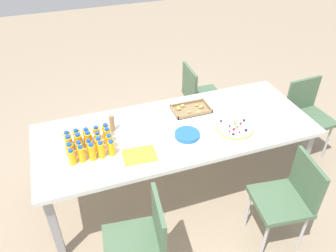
% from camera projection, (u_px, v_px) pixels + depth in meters
% --- Properties ---
extents(ground_plane, '(12.00, 12.00, 0.00)m').
position_uv_depth(ground_plane, '(175.00, 187.00, 3.36)').
color(ground_plane, gray).
extents(party_table, '(2.40, 0.94, 0.73)m').
position_uv_depth(party_table, '(176.00, 133.00, 2.96)').
color(party_table, white).
rests_on(party_table, ground_plane).
extents(chair_end, '(0.42, 0.42, 0.83)m').
position_uv_depth(chair_end, '(307.00, 112.00, 3.55)').
color(chair_end, '#4C6B4C').
rests_on(chair_end, ground_plane).
extents(chair_near_right, '(0.45, 0.45, 0.83)m').
position_uv_depth(chair_near_right, '(289.00, 196.00, 2.61)').
color(chair_near_right, '#4C6B4C').
rests_on(chair_near_right, ground_plane).
extents(chair_near_left, '(0.44, 0.44, 0.83)m').
position_uv_depth(chair_near_left, '(143.00, 239.00, 2.30)').
color(chair_near_left, '#4C6B4C').
rests_on(chair_near_left, ground_plane).
extents(chair_far_right, '(0.41, 0.41, 0.83)m').
position_uv_depth(chair_far_right, '(199.00, 93.00, 3.84)').
color(chair_far_right, '#4C6B4C').
rests_on(chair_far_right, ground_plane).
extents(juice_bottle_0, '(0.05, 0.05, 0.14)m').
position_uv_depth(juice_bottle_0, '(72.00, 157.00, 2.53)').
color(juice_bottle_0, '#FAAE14').
rests_on(juice_bottle_0, party_table).
extents(juice_bottle_1, '(0.05, 0.05, 0.15)m').
position_uv_depth(juice_bottle_1, '(82.00, 154.00, 2.55)').
color(juice_bottle_1, '#FAAE14').
rests_on(juice_bottle_1, party_table).
extents(juice_bottle_2, '(0.06, 0.06, 0.15)m').
position_uv_depth(juice_bottle_2, '(92.00, 152.00, 2.57)').
color(juice_bottle_2, '#FAAA14').
rests_on(juice_bottle_2, party_table).
extents(juice_bottle_3, '(0.05, 0.05, 0.15)m').
position_uv_depth(juice_bottle_3, '(101.00, 150.00, 2.59)').
color(juice_bottle_3, '#FAAE14').
rests_on(juice_bottle_3, party_table).
extents(juice_bottle_4, '(0.05, 0.05, 0.14)m').
position_uv_depth(juice_bottle_4, '(112.00, 148.00, 2.62)').
color(juice_bottle_4, '#FAAE14').
rests_on(juice_bottle_4, party_table).
extents(juice_bottle_5, '(0.06, 0.06, 0.14)m').
position_uv_depth(juice_bottle_5, '(70.00, 151.00, 2.59)').
color(juice_bottle_5, '#F9AA14').
rests_on(juice_bottle_5, party_table).
extents(juice_bottle_6, '(0.05, 0.05, 0.14)m').
position_uv_depth(juice_bottle_6, '(80.00, 149.00, 2.60)').
color(juice_bottle_6, '#F9AE14').
rests_on(juice_bottle_6, party_table).
extents(juice_bottle_7, '(0.05, 0.05, 0.13)m').
position_uv_depth(juice_bottle_7, '(89.00, 147.00, 2.63)').
color(juice_bottle_7, '#F9AB14').
rests_on(juice_bottle_7, party_table).
extents(juice_bottle_8, '(0.06, 0.06, 0.14)m').
position_uv_depth(juice_bottle_8, '(99.00, 145.00, 2.64)').
color(juice_bottle_8, '#FBAD14').
rests_on(juice_bottle_8, party_table).
extents(juice_bottle_9, '(0.05, 0.05, 0.14)m').
position_uv_depth(juice_bottle_9, '(110.00, 143.00, 2.66)').
color(juice_bottle_9, '#F8AC14').
rests_on(juice_bottle_9, party_table).
extents(juice_bottle_10, '(0.06, 0.06, 0.15)m').
position_uv_depth(juice_bottle_10, '(69.00, 144.00, 2.64)').
color(juice_bottle_10, '#F9AD14').
rests_on(juice_bottle_10, party_table).
extents(juice_bottle_11, '(0.06, 0.06, 0.15)m').
position_uv_depth(juice_bottle_11, '(79.00, 142.00, 2.66)').
color(juice_bottle_11, '#FAAE14').
rests_on(juice_bottle_11, party_table).
extents(juice_bottle_12, '(0.06, 0.06, 0.15)m').
position_uv_depth(juice_bottle_12, '(89.00, 140.00, 2.68)').
color(juice_bottle_12, '#F9AF14').
rests_on(juice_bottle_12, party_table).
extents(juice_bottle_13, '(0.05, 0.05, 0.13)m').
position_uv_depth(juice_bottle_13, '(98.00, 140.00, 2.70)').
color(juice_bottle_13, '#FAAE14').
rests_on(juice_bottle_13, party_table).
extents(juice_bottle_14, '(0.06, 0.06, 0.15)m').
position_uv_depth(juice_bottle_14, '(108.00, 136.00, 2.73)').
color(juice_bottle_14, '#F9AA14').
rests_on(juice_bottle_14, party_table).
extents(juice_bottle_15, '(0.06, 0.06, 0.15)m').
position_uv_depth(juice_bottle_15, '(68.00, 139.00, 2.69)').
color(juice_bottle_15, '#F9AD14').
rests_on(juice_bottle_15, party_table).
extents(juice_bottle_16, '(0.06, 0.06, 0.14)m').
position_uv_depth(juice_bottle_16, '(77.00, 137.00, 2.72)').
color(juice_bottle_16, '#F9AF14').
rests_on(juice_bottle_16, party_table).
extents(juice_bottle_17, '(0.06, 0.06, 0.14)m').
position_uv_depth(juice_bottle_17, '(87.00, 136.00, 2.74)').
color(juice_bottle_17, '#F9AE14').
rests_on(juice_bottle_17, party_table).
extents(juice_bottle_18, '(0.06, 0.06, 0.14)m').
position_uv_depth(juice_bottle_18, '(97.00, 134.00, 2.76)').
color(juice_bottle_18, '#FAAF14').
rests_on(juice_bottle_18, party_table).
extents(juice_bottle_19, '(0.06, 0.06, 0.14)m').
position_uv_depth(juice_bottle_19, '(106.00, 131.00, 2.78)').
color(juice_bottle_19, '#FAAF14').
rests_on(juice_bottle_19, party_table).
extents(fruit_pizza, '(0.33, 0.33, 0.05)m').
position_uv_depth(fruit_pizza, '(235.00, 127.00, 2.91)').
color(fruit_pizza, tan).
rests_on(fruit_pizza, party_table).
extents(snack_tray, '(0.35, 0.22, 0.04)m').
position_uv_depth(snack_tray, '(191.00, 109.00, 3.14)').
color(snack_tray, olive).
rests_on(snack_tray, party_table).
extents(plate_stack, '(0.21, 0.21, 0.03)m').
position_uv_depth(plate_stack, '(187.00, 135.00, 2.82)').
color(plate_stack, blue).
rests_on(plate_stack, party_table).
extents(napkin_stack, '(0.15, 0.15, 0.02)m').
position_uv_depth(napkin_stack, '(261.00, 96.00, 3.34)').
color(napkin_stack, white).
rests_on(napkin_stack, party_table).
extents(cardboard_tube, '(0.04, 0.04, 0.15)m').
position_uv_depth(cardboard_tube, '(112.00, 123.00, 2.86)').
color(cardboard_tube, '#9E7A56').
rests_on(cardboard_tube, party_table).
extents(paper_folder, '(0.27, 0.22, 0.01)m').
position_uv_depth(paper_folder, '(140.00, 155.00, 2.64)').
color(paper_folder, yellow).
rests_on(paper_folder, party_table).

